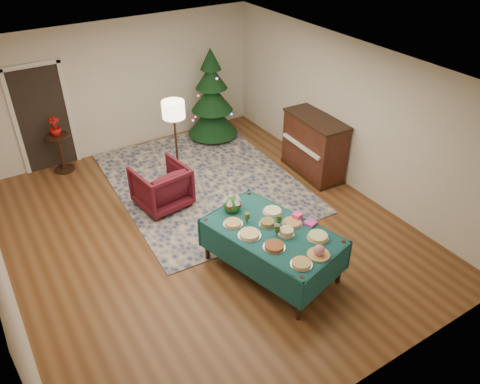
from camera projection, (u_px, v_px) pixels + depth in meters
room_shell at (201, 158)px, 7.10m from camera, size 7.00×7.00×7.00m
doorway at (43, 117)px, 8.99m from camera, size 1.08×0.04×2.16m
rug at (203, 181)px, 9.07m from camera, size 3.39×4.35×0.02m
buffet_table at (272, 239)px, 6.67m from camera, size 1.58×2.15×0.75m
platter_0 at (301, 263)px, 5.99m from camera, size 0.29×0.29×0.05m
platter_1 at (319, 251)px, 6.12m from camera, size 0.31×0.31×0.16m
platter_2 at (318, 237)px, 6.43m from camera, size 0.31×0.31×0.06m
platter_3 at (274, 246)px, 6.27m from camera, size 0.31×0.31×0.05m
platter_4 at (286, 232)px, 6.48m from camera, size 0.23×0.23×0.10m
platter_5 at (293, 222)px, 6.72m from camera, size 0.30×0.30×0.04m
platter_6 at (250, 234)px, 6.48m from camera, size 0.33×0.33×0.05m
platter_7 at (267, 223)px, 6.68m from camera, size 0.24×0.24×0.07m
platter_8 at (273, 211)px, 6.95m from camera, size 0.30×0.30×0.04m
platter_9 at (233, 223)px, 6.70m from camera, size 0.28×0.28×0.04m
goblet_0 at (247, 218)px, 6.69m from camera, size 0.08×0.08×0.18m
goblet_1 at (279, 220)px, 6.64m from camera, size 0.08×0.08×0.18m
goblet_2 at (277, 230)px, 6.46m from camera, size 0.08×0.08×0.18m
napkin_stack at (310, 223)px, 6.70m from camera, size 0.18×0.18×0.04m
gift_box at (297, 216)px, 6.79m from camera, size 0.15×0.15×0.10m
centerpiece at (232, 203)px, 6.92m from camera, size 0.27×0.27×0.31m
armchair at (161, 185)px, 8.18m from camera, size 0.94×0.89×0.87m
floor_lamp at (174, 115)px, 8.26m from camera, size 0.41×0.41×1.68m
side_table at (61, 154)px, 9.24m from camera, size 0.43×0.43×0.78m
potted_plant at (56, 130)px, 8.97m from camera, size 0.21×0.37×0.21m
christmas_tree at (212, 99)px, 10.19m from camera, size 1.20×1.20×2.03m
piano at (314, 146)px, 9.06m from camera, size 0.72×1.40×1.18m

